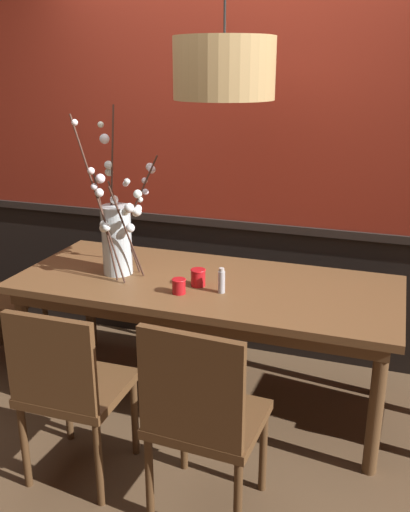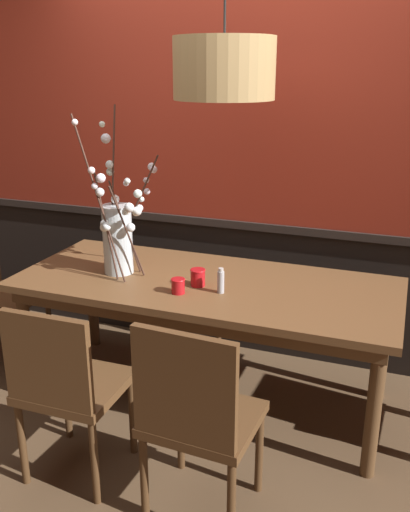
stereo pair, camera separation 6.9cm
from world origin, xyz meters
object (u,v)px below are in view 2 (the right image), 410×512
(chair_near_side_right, at_px, (196,413))
(candle_holder_nearer_center, at_px, (178,286))
(condiment_bottle, at_px, (221,281))
(dining_table, at_px, (205,294))
(vase_with_blossoms, at_px, (118,235))
(pendant_lamp, at_px, (224,69))
(chair_far_side_left, at_px, (203,261))
(chair_near_side_left, at_px, (66,383))
(candle_holder_nearer_edge, at_px, (198,277))

(chair_near_side_right, height_order, candle_holder_nearer_center, chair_near_side_right)
(candle_holder_nearer_center, relative_size, condiment_bottle, 0.59)
(dining_table, relative_size, vase_with_blossoms, 2.26)
(dining_table, bearing_deg, vase_with_blossoms, -175.19)
(chair_near_side_right, height_order, pendant_lamp, pendant_lamp)
(chair_near_side_right, bearing_deg, candle_holder_nearer_center, 118.29)
(condiment_bottle, height_order, pendant_lamp, pendant_lamp)
(chair_near_side_right, xyz_separation_m, candle_holder_nearer_center, (-0.36, 0.68, 0.26))
(vase_with_blossoms, xyz_separation_m, pendant_lamp, (0.60, 0.08, 0.89))
(dining_table, bearing_deg, chair_far_side_left, 111.44)
(chair_near_side_left, xyz_separation_m, chair_far_side_left, (0.02, 1.71, 0.03))
(chair_far_side_left, xyz_separation_m, candle_holder_nearer_center, (0.26, -1.06, 0.24))
(pendant_lamp, bearing_deg, chair_far_side_left, 117.37)
(dining_table, xyz_separation_m, candle_holder_nearer_center, (-0.07, -0.21, 0.12))
(chair_near_side_right, xyz_separation_m, condiment_bottle, (-0.16, 0.76, 0.28))
(chair_far_side_left, bearing_deg, candle_holder_nearer_center, -76.13)
(chair_near_side_right, bearing_deg, candle_holder_nearer_edge, 110.63)
(dining_table, xyz_separation_m, chair_near_side_left, (-0.35, -0.86, -0.15))
(candle_holder_nearer_edge, distance_m, pendant_lamp, 1.08)
(vase_with_blossoms, bearing_deg, dining_table, 4.81)
(chair_far_side_left, bearing_deg, chair_near_side_right, -70.18)
(chair_near_side_left, relative_size, vase_with_blossoms, 0.96)
(chair_near_side_left, distance_m, pendant_lamp, 1.68)
(chair_near_side_left, relative_size, candle_holder_nearer_center, 11.13)
(candle_holder_nearer_center, distance_m, candle_holder_nearer_edge, 0.15)
(candle_holder_nearer_center, relative_size, pendant_lamp, 0.06)
(chair_near_side_left, relative_size, condiment_bottle, 6.53)
(condiment_bottle, bearing_deg, pendant_lamp, 106.51)
(dining_table, xyz_separation_m, condiment_bottle, (0.14, -0.13, 0.14))
(chair_near_side_left, bearing_deg, condiment_bottle, 56.49)
(candle_holder_nearer_edge, bearing_deg, chair_far_side_left, 109.11)
(chair_near_side_left, distance_m, candle_holder_nearer_edge, 0.90)
(chair_near_side_right, relative_size, candle_holder_nearer_edge, 9.86)
(chair_near_side_left, xyz_separation_m, condiment_bottle, (0.48, 0.73, 0.29))
(chair_near_side_right, distance_m, candle_holder_nearer_edge, 0.90)
(candle_holder_nearer_edge, bearing_deg, vase_with_blossoms, 175.75)
(candle_holder_nearer_edge, bearing_deg, pendant_lamp, 48.38)
(chair_near_side_left, height_order, chair_near_side_right, chair_near_side_right)
(chair_near_side_right, bearing_deg, dining_table, 108.26)
(candle_holder_nearer_edge, bearing_deg, dining_table, 81.83)
(chair_near_side_left, bearing_deg, chair_far_side_left, 89.44)
(chair_far_side_left, distance_m, chair_near_side_right, 1.84)
(dining_table, height_order, condiment_bottle, condiment_bottle)
(chair_near_side_left, xyz_separation_m, chair_near_side_right, (0.64, -0.03, 0.01))
(pendant_lamp, bearing_deg, chair_near_side_right, -77.47)
(chair_near_side_left, bearing_deg, dining_table, 68.06)
(chair_far_side_left, xyz_separation_m, vase_with_blossoms, (-0.18, -0.89, 0.43))
(vase_with_blossoms, relative_size, candle_holder_nearer_edge, 9.86)
(vase_with_blossoms, relative_size, condiment_bottle, 6.80)
(pendant_lamp, bearing_deg, chair_near_side_left, -115.96)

